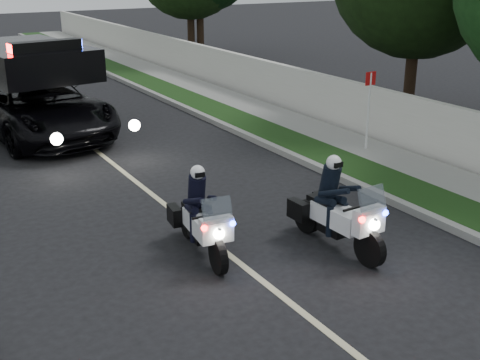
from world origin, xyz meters
name	(u,v)px	position (x,y,z in m)	size (l,w,h in m)	color
curb_right	(250,137)	(4.10, 10.00, 0.07)	(0.20, 60.00, 0.15)	gray
grass_verge	(270,134)	(4.80, 10.00, 0.08)	(1.20, 60.00, 0.16)	#193814
sidewalk_right	(307,128)	(6.10, 10.00, 0.08)	(1.40, 60.00, 0.16)	gray
property_wall	(334,102)	(7.10, 10.00, 0.75)	(0.22, 60.00, 1.50)	beige
lane_marking	(111,162)	(0.00, 10.00, 0.00)	(0.12, 50.00, 0.01)	#BFB78C
police_moto_left	(202,253)	(-0.37, 4.28, 0.00)	(0.65, 1.85, 1.57)	white
police_moto_right	(335,247)	(1.76, 3.29, 0.00)	(0.69, 1.97, 1.68)	silver
police_suv	(40,135)	(-0.93, 13.47, 0.00)	(2.87, 6.21, 3.02)	black
sign_post	(365,154)	(6.00, 7.28, 0.00)	(0.35, 0.35, 2.23)	maroon
tree_right_c	(406,119)	(9.73, 9.54, 0.00)	(5.33, 5.33, 8.88)	black
tree_right_d	(192,59)	(9.41, 24.42, 0.00)	(5.51, 5.51, 9.18)	#1A3712
tree_right_e	(201,59)	(9.86, 24.28, 0.00)	(6.31, 6.31, 10.52)	black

